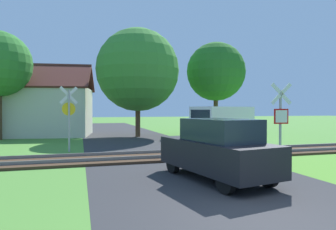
# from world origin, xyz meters

# --- Properties ---
(ground_plane) EXTENTS (160.00, 160.00, 0.00)m
(ground_plane) POSITION_xyz_m (0.00, 0.00, 0.00)
(ground_plane) COLOR #4C8433
(road_asphalt) EXTENTS (6.52, 80.00, 0.01)m
(road_asphalt) POSITION_xyz_m (0.00, 2.00, 0.00)
(road_asphalt) COLOR #2D2D30
(road_asphalt) RESTS_ON ground
(rail_track) EXTENTS (60.00, 2.60, 0.22)m
(rail_track) POSITION_xyz_m (0.00, 7.70, 0.06)
(rail_track) COLOR #422D1E
(rail_track) RESTS_ON ground
(stop_sign_near) EXTENTS (0.87, 0.20, 3.12)m
(stop_sign_near) POSITION_xyz_m (4.27, 5.53, 1.74)
(stop_sign_near) COLOR #9E9EA5
(stop_sign_near) RESTS_ON ground
(crossing_sign_far) EXTENTS (0.86, 0.24, 3.19)m
(crossing_sign_far) POSITION_xyz_m (-3.95, 10.65, 1.91)
(crossing_sign_far) COLOR #9E9EA5
(crossing_sign_far) RESTS_ON ground
(house) EXTENTS (9.32, 6.68, 5.70)m
(house) POSITION_xyz_m (-6.79, 20.88, 2.03)
(house) COLOR beige
(house) RESTS_ON ground
(tree_center) EXTENTS (6.24, 6.24, 8.18)m
(tree_center) POSITION_xyz_m (0.77, 17.70, 5.05)
(tree_center) COLOR #513823
(tree_center) RESTS_ON ground
(tree_right) EXTENTS (4.90, 4.90, 7.70)m
(tree_right) POSITION_xyz_m (7.54, 18.36, 5.23)
(tree_right) COLOR #513823
(tree_right) RESTS_ON ground
(mail_truck) EXTENTS (5.23, 3.61, 2.24)m
(mail_truck) POSITION_xyz_m (5.29, 12.84, 1.24)
(mail_truck) COLOR white
(mail_truck) RESTS_ON ground
(parked_car) EXTENTS (2.36, 4.24, 1.78)m
(parked_car) POSITION_xyz_m (0.39, 3.27, 0.89)
(parked_car) COLOR black
(parked_car) RESTS_ON ground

